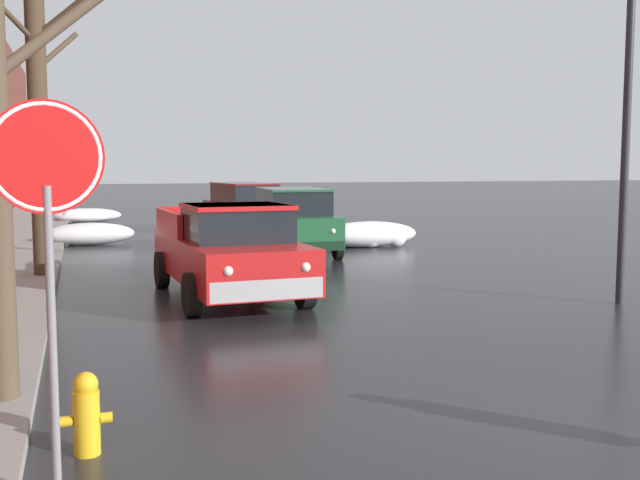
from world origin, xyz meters
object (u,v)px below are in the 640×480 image
object	(u,v)px
bare_tree_second_along_sidewalk	(40,109)
street_lamp_post	(627,117)
suv_green_parked_kerbside_close	(293,219)
pickup_truck_red_approaching_near_lane	(229,251)
stop_sign_at_corner	(47,196)
suv_maroon_parked_kerbside_mid	(244,206)
fire_hydrant	(86,413)

from	to	relation	value
bare_tree_second_along_sidewalk	street_lamp_post	distance (m)	11.40
suv_green_parked_kerbside_close	pickup_truck_red_approaching_near_lane	bearing A→B (deg)	-115.63
pickup_truck_red_approaching_near_lane	stop_sign_at_corner	size ratio (longest dim) A/B	1.86
suv_maroon_parked_kerbside_mid	street_lamp_post	distance (m)	16.04
suv_maroon_parked_kerbside_mid	fire_hydrant	bearing A→B (deg)	-105.79
pickup_truck_red_approaching_near_lane	suv_green_parked_kerbside_close	bearing A→B (deg)	64.37
bare_tree_second_along_sidewalk	suv_green_parked_kerbside_close	world-z (taller)	bare_tree_second_along_sidewalk
bare_tree_second_along_sidewalk	fire_hydrant	world-z (taller)	bare_tree_second_along_sidewalk
fire_hydrant	street_lamp_post	distance (m)	10.41
fire_hydrant	suv_maroon_parked_kerbside_mid	bearing A→B (deg)	74.21
fire_hydrant	street_lamp_post	world-z (taller)	street_lamp_post
bare_tree_second_along_sidewalk	pickup_truck_red_approaching_near_lane	bearing A→B (deg)	-44.79
pickup_truck_red_approaching_near_lane	suv_maroon_parked_kerbside_mid	size ratio (longest dim) A/B	1.13
suv_green_parked_kerbside_close	street_lamp_post	size ratio (longest dim) A/B	0.78
suv_maroon_parked_kerbside_mid	stop_sign_at_corner	distance (m)	21.79
suv_green_parked_kerbside_close	fire_hydrant	world-z (taller)	suv_green_parked_kerbside_close
suv_maroon_parked_kerbside_mid	pickup_truck_red_approaching_near_lane	bearing A→B (deg)	-103.33
bare_tree_second_along_sidewalk	fire_hydrant	bearing A→B (deg)	-85.96
pickup_truck_red_approaching_near_lane	suv_maroon_parked_kerbside_mid	world-z (taller)	suv_maroon_parked_kerbside_mid
pickup_truck_red_approaching_near_lane	street_lamp_post	xyz separation A→B (m)	(6.44, -2.66, 2.38)
pickup_truck_red_approaching_near_lane	bare_tree_second_along_sidewalk	bearing A→B (deg)	135.21
street_lamp_post	stop_sign_at_corner	bearing A→B (deg)	-149.38
suv_green_parked_kerbside_close	stop_sign_at_corner	bearing A→B (deg)	-111.86
bare_tree_second_along_sidewalk	stop_sign_at_corner	distance (m)	11.48
fire_hydrant	bare_tree_second_along_sidewalk	bearing A→B (deg)	94.04
stop_sign_at_corner	street_lamp_post	size ratio (longest dim) A/B	0.49
stop_sign_at_corner	pickup_truck_red_approaching_near_lane	bearing A→B (deg)	71.14
fire_hydrant	pickup_truck_red_approaching_near_lane	bearing A→B (deg)	69.85
bare_tree_second_along_sidewalk	street_lamp_post	xyz separation A→B (m)	(9.73, -5.93, -0.33)
suv_maroon_parked_kerbside_mid	street_lamp_post	bearing A→B (deg)	-77.65
pickup_truck_red_approaching_near_lane	suv_maroon_parked_kerbside_mid	distance (m)	13.21
stop_sign_at_corner	street_lamp_post	bearing A→B (deg)	30.62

